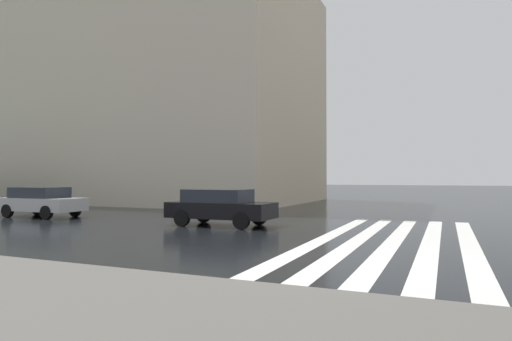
# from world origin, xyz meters

# --- Properties ---
(ground_plane) EXTENTS (220.00, 220.00, 0.00)m
(ground_plane) POSITION_xyz_m (0.00, 0.00, 0.00)
(ground_plane) COLOR black
(zebra_crossing) EXTENTS (13.00, 4.50, 0.01)m
(zebra_crossing) POSITION_xyz_m (4.00, -1.30, 0.00)
(zebra_crossing) COLOR silver
(zebra_crossing) RESTS_ON ground_plane
(haussmann_block_mid) EXTENTS (15.42, 28.95, 20.37)m
(haussmann_block_mid) POSITION_xyz_m (20.21, 21.29, 9.98)
(haussmann_block_mid) COLOR beige
(haussmann_block_mid) RESTS_ON ground_plane
(car_black) EXTENTS (1.85, 4.10, 1.41)m
(car_black) POSITION_xyz_m (5.50, 5.34, 0.76)
(car_black) COLOR black
(car_black) RESTS_ON ground_plane
(car_silver) EXTENTS (1.85, 4.10, 1.41)m
(car_silver) POSITION_xyz_m (5.50, 14.91, 0.76)
(car_silver) COLOR #B7B7BC
(car_silver) RESTS_ON ground_plane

